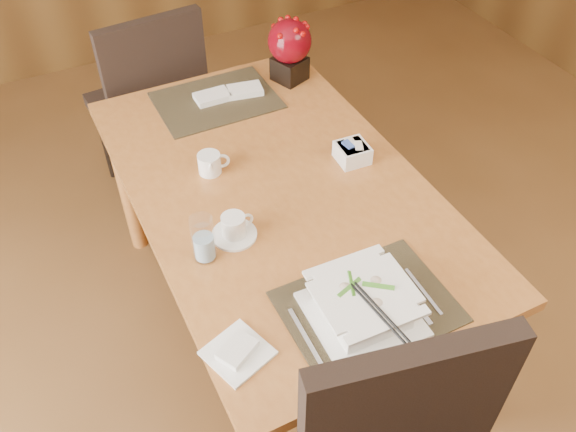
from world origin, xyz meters
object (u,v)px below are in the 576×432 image
soup_setting (363,304)px  creamer_jug (209,164)px  berry_decor (290,47)px  dining_table (279,207)px  bread_plate (238,353)px  coffee_cup (234,228)px  water_glass (203,239)px  sugar_caddy (352,153)px  far_chair (152,100)px

soup_setting → creamer_jug: soup_setting is taller
creamer_jug → berry_decor: berry_decor is taller
dining_table → bread_plate: bread_plate is taller
coffee_cup → water_glass: 0.12m
water_glass → soup_setting: bearing=-52.7°
bread_plate → coffee_cup: bearing=68.3°
sugar_caddy → bread_plate: bearing=-140.5°
water_glass → sugar_caddy: 0.64m
soup_setting → sugar_caddy: soup_setting is taller
creamer_jug → sugar_caddy: creamer_jug is taller
dining_table → coffee_cup: (-0.22, -0.14, 0.13)m
water_glass → creamer_jug: 0.38m
creamer_jug → bread_plate: creamer_jug is taller
bread_plate → far_chair: bearing=82.0°
dining_table → water_glass: bearing=-150.2°
water_glass → creamer_jug: water_glass is taller
coffee_cup → berry_decor: 0.90m
dining_table → coffee_cup: bearing=-146.4°
dining_table → creamer_jug: creamer_jug is taller
berry_decor → water_glass: bearing=-130.8°
berry_decor → far_chair: 0.71m
coffee_cup → creamer_jug: 0.31m
sugar_caddy → far_chair: size_ratio=0.10×
water_glass → far_chair: size_ratio=0.16×
coffee_cup → far_chair: bearing=87.0°
water_glass → creamer_jug: (0.15, 0.35, -0.04)m
soup_setting → coffee_cup: 0.46m
coffee_cup → bread_plate: 0.42m
water_glass → bread_plate: size_ratio=1.06×
creamer_jug → dining_table: bearing=-30.2°
water_glass → sugar_caddy: size_ratio=1.49×
soup_setting → far_chair: (-0.13, 1.54, -0.25)m
sugar_caddy → soup_setting: bearing=-118.5°
berry_decor → bread_plate: bearing=-122.3°
bread_plate → far_chair: far_chair is taller
bread_plate → creamer_jug: bearing=74.2°
water_glass → berry_decor: berry_decor is taller
berry_decor → far_chair: size_ratio=0.26×
dining_table → bread_plate: 0.65m
soup_setting → creamer_jug: (-0.14, 0.74, -0.02)m
water_glass → far_chair: bearing=81.8°
dining_table → sugar_caddy: size_ratio=14.65×
water_glass → berry_decor: (0.65, 0.75, 0.07)m
bread_plate → far_chair: size_ratio=0.15×
dining_table → berry_decor: bearing=60.3°
dining_table → bread_plate: size_ratio=10.38×
berry_decor → bread_plate: 1.30m
coffee_cup → water_glass: water_glass is taller
water_glass → creamer_jug: bearing=66.8°
water_glass → far_chair: (0.17, 1.15, -0.27)m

